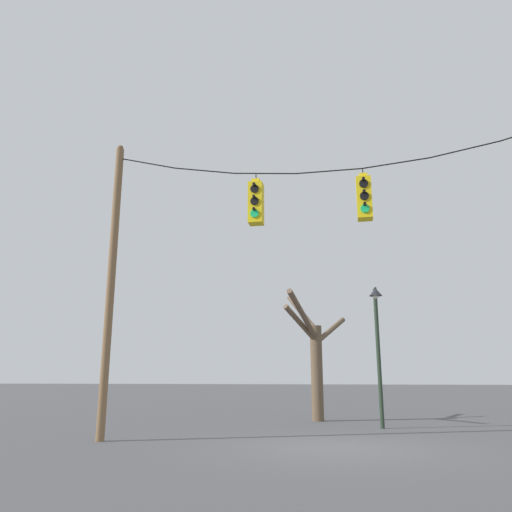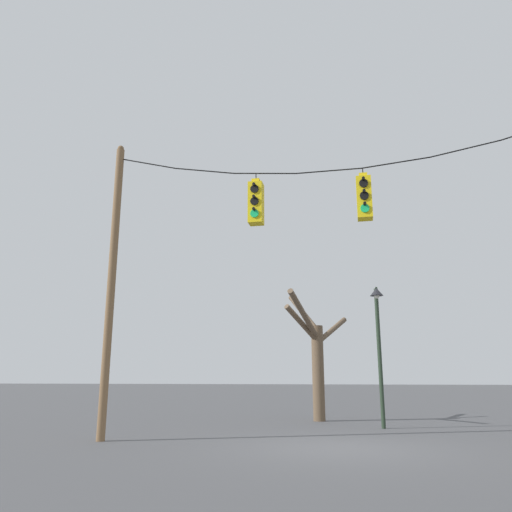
{
  "view_description": "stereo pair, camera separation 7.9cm",
  "coord_description": "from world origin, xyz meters",
  "px_view_note": "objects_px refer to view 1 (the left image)",
  "views": [
    {
      "loc": [
        0.45,
        -11.05,
        1.42
      ],
      "look_at": [
        -1.76,
        0.1,
        4.19
      ],
      "focal_mm": 35.0,
      "sensor_mm": 36.0,
      "label": 1
    },
    {
      "loc": [
        0.52,
        -11.04,
        1.42
      ],
      "look_at": [
        -1.76,
        0.1,
        4.19
      ],
      "focal_mm": 35.0,
      "sensor_mm": 36.0,
      "label": 2
    }
  ],
  "objects_px": {
    "street_lamp": "(377,330)",
    "bare_tree": "(313,353)",
    "traffic_light_near_right_pole": "(364,198)",
    "traffic_light_near_left_pole": "(256,203)",
    "utility_pole_left": "(111,283)"
  },
  "relations": [
    {
      "from": "utility_pole_left",
      "to": "street_lamp",
      "type": "bearing_deg",
      "value": 32.41
    },
    {
      "from": "traffic_light_near_right_pole",
      "to": "bare_tree",
      "type": "height_order",
      "value": "traffic_light_near_right_pole"
    },
    {
      "from": "utility_pole_left",
      "to": "street_lamp",
      "type": "distance_m",
      "value": 7.75
    },
    {
      "from": "traffic_light_near_right_pole",
      "to": "street_lamp",
      "type": "distance_m",
      "value": 4.92
    },
    {
      "from": "utility_pole_left",
      "to": "traffic_light_near_left_pole",
      "type": "xyz_separation_m",
      "value": [
        3.64,
        -0.0,
        1.84
      ]
    },
    {
      "from": "street_lamp",
      "to": "bare_tree",
      "type": "height_order",
      "value": "bare_tree"
    },
    {
      "from": "traffic_light_near_left_pole",
      "to": "street_lamp",
      "type": "bearing_deg",
      "value": 55.34
    },
    {
      "from": "street_lamp",
      "to": "bare_tree",
      "type": "relative_size",
      "value": 0.89
    },
    {
      "from": "traffic_light_near_left_pole",
      "to": "bare_tree",
      "type": "distance_m",
      "value": 7.2
    },
    {
      "from": "utility_pole_left",
      "to": "traffic_light_near_right_pole",
      "type": "xyz_separation_m",
      "value": [
        6.2,
        -0.0,
        1.78
      ]
    },
    {
      "from": "traffic_light_near_right_pole",
      "to": "bare_tree",
      "type": "distance_m",
      "value": 7.35
    },
    {
      "from": "utility_pole_left",
      "to": "traffic_light_near_left_pole",
      "type": "relative_size",
      "value": 5.76
    },
    {
      "from": "traffic_light_near_left_pole",
      "to": "utility_pole_left",
      "type": "bearing_deg",
      "value": 180.0
    },
    {
      "from": "utility_pole_left",
      "to": "bare_tree",
      "type": "relative_size",
      "value": 1.62
    },
    {
      "from": "traffic_light_near_right_pole",
      "to": "street_lamp",
      "type": "height_order",
      "value": "traffic_light_near_right_pole"
    }
  ]
}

